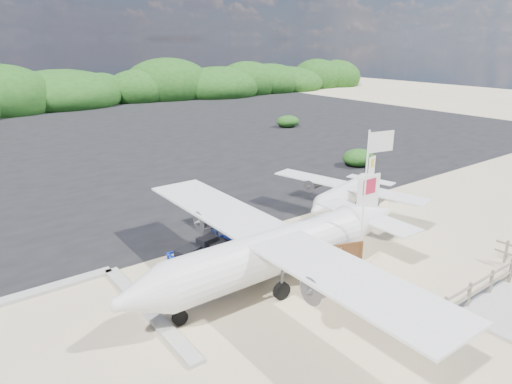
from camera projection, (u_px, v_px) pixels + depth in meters
ground at (276, 289)px, 17.11m from camera, size 160.00×160.00×0.00m
asphalt_apron at (59, 146)px, 39.87m from camera, size 90.00×50.00×0.04m
lagoon at (1, 364)px, 13.13m from camera, size 9.00×7.00×0.40m
walkway_pad at (510, 312)px, 15.68m from camera, size 3.50×2.50×0.10m
vegetation_band at (7, 112)px, 58.85m from camera, size 124.00×8.00×4.40m
fence at (489, 295)px, 16.72m from camera, size 6.40×2.00×1.10m
baggage_cart at (207, 277)px, 17.95m from camera, size 3.01×1.85×1.45m
flagpole at (358, 274)px, 18.22m from camera, size 1.23×0.70×5.80m
signboard at (339, 281)px, 17.66m from camera, size 1.90×0.83×1.61m
crew_a at (252, 230)px, 19.97m from camera, size 0.73×0.50×1.94m
crew_b at (213, 226)px, 20.76m from camera, size 0.85×0.70×1.61m
aircraft_large at (172, 137)px, 43.77m from camera, size 15.13×15.13×4.50m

